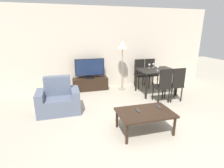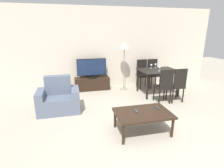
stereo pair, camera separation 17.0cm
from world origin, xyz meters
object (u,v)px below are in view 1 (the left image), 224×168
Objects in this scene: coffee_table at (145,114)px; remote_primary at (159,107)px; dining_chair_far at (151,71)px; wine_glass_left at (158,67)px; dining_table at (156,73)px; dining_chair_near at (163,84)px; tv_stand at (90,84)px; armchair at (59,100)px; wine_glass_right at (149,65)px; dining_chair_far_left at (140,72)px; wine_glass_center at (153,64)px; floor_lamp at (122,47)px; dining_chair_near_right at (176,83)px; remote_secondary at (138,110)px; tv at (90,68)px.

coffee_table is 0.38m from remote_primary.
dining_chair_far is 1.01m from wine_glass_left.
dining_chair_near reaches higher than dining_table.
tv_stand is 1.01× the size of dining_table.
remote_primary is at bearing -118.11° from wine_glass_left.
wine_glass_right is (2.85, 0.84, 0.57)m from armchair.
dining_chair_far_left is at bearing 25.77° from armchair.
coffee_table is at bearing -124.09° from dining_table.
wine_glass_center is (3.03, 0.91, 0.57)m from armchair.
floor_lamp is at bearing 81.04° from coffee_table.
remote_primary is 2.31m from wine_glass_right.
wine_glass_center is (2.02, -0.55, 0.67)m from tv_stand.
floor_lamp is at bearing -174.84° from dining_chair_far.
dining_chair_far_left is at bearing 120.30° from wine_glass_center.
dining_chair_near_right is at bearing 0.00° from dining_chair_near.
dining_chair_far_left reaches higher than armchair.
tv_stand is at bearing 102.70° from coffee_table.
coffee_table is 0.15m from remote_secondary.
dining_table is 1.17× the size of dining_chair_far.
coffee_table is 7.35× the size of wine_glass_center.
floor_lamp is (-1.12, -0.10, 0.89)m from dining_chair_far.
dining_chair_far_left reaches higher than tv_stand.
dining_chair_far_left is (1.77, -0.11, -0.21)m from tv.
wine_glass_center is 0.19m from wine_glass_right.
armchair is at bearing -163.36° from wine_glass_center.
armchair is 3.22m from wine_glass_center.
tv is at bearing -90.00° from tv_stand.
wine_glass_right is at bearing -26.92° from floor_lamp.
wine_glass_left is at bearing -28.16° from tv.
tv_stand is 2.42m from dining_chair_near.
dining_chair_near is (1.77, -1.62, -0.21)m from tv.
dining_chair_far_left reaches higher than coffee_table.
tv reaches higher than dining_table.
dining_chair_far_left is at bearing 8.02° from floor_lamp.
tv_stand is 2.82m from remote_secondary.
dining_chair_far_left is at bearing 64.73° from remote_secondary.
tv is 2.72m from dining_chair_near_right.
tv is 2.15m from dining_table.
tv is at bearing 161.53° from wine_glass_right.
armchair is 3.06m from dining_table.
tv_stand is 1.62m from floor_lamp.
wine_glass_left is (1.91, -1.02, 0.13)m from tv.
tv is 2.92m from remote_primary.
dining_chair_far_left reaches higher than remote_primary.
tv_stand is 2.20m from dining_table.
remote_secondary is at bearing -40.53° from armchair.
dining_table is at bearing 68.87° from wine_glass_left.
dining_chair_near reaches higher than wine_glass_center.
floor_lamp reaches higher than remote_secondary.
dining_chair_far is 0.57m from wine_glass_center.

